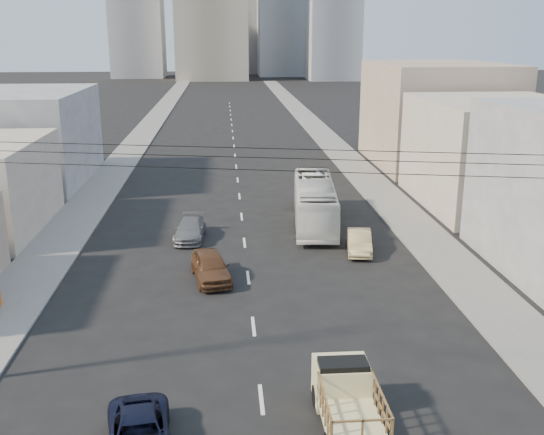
{
  "coord_description": "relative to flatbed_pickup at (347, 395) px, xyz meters",
  "views": [
    {
      "loc": [
        -1.15,
        -18.29,
        12.78
      ],
      "look_at": [
        1.27,
        13.58,
        3.5
      ],
      "focal_mm": 42.0,
      "sensor_mm": 36.0,
      "label": 1
    }
  ],
  "objects": [
    {
      "name": "flatbed_pickup",
      "position": [
        0.0,
        0.0,
        0.0
      ],
      "size": [
        1.95,
        4.41,
        1.9
      ],
      "color": "beige",
      "rests_on": "ground"
    },
    {
      "name": "midrise_back",
      "position": [
        3.21,
        199.72,
        20.91
      ],
      "size": [
        18.0,
        18.0,
        44.0
      ],
      "primitive_type": "cube",
      "color": "gray",
      "rests_on": "ground"
    },
    {
      "name": "sidewalk_left",
      "position": [
        -14.54,
        69.72,
        -1.03
      ],
      "size": [
        3.5,
        180.0,
        0.12
      ],
      "primitive_type": "cube",
      "color": "slate",
      "rests_on": "ground"
    },
    {
      "name": "bldg_left_far",
      "position": [
        -22.29,
        38.72,
        2.91
      ],
      "size": [
        12.0,
        16.0,
        8.0
      ],
      "primitive_type": "cube",
      "color": "gray",
      "rests_on": "ground"
    },
    {
      "name": "midrise_east",
      "position": [
        27.21,
        164.72,
        12.91
      ],
      "size": [
        14.0,
        14.0,
        28.0
      ],
      "primitive_type": "cube",
      "color": "gray",
      "rests_on": "ground"
    },
    {
      "name": "bldg_right_mid",
      "position": [
        16.71,
        27.72,
        2.91
      ],
      "size": [
        11.0,
        14.0,
        8.0
      ],
      "primitive_type": "cube",
      "color": "#B0A28E",
      "rests_on": "ground"
    },
    {
      "name": "overhead_wires",
      "position": [
        -2.79,
        1.22,
        7.87
      ],
      "size": [
        23.01,
        5.02,
        0.72
      ],
      "color": "black",
      "rests_on": "ground"
    },
    {
      "name": "midrise_nw",
      "position": [
        -28.79,
        179.72,
        15.91
      ],
      "size": [
        15.0,
        15.0,
        34.0
      ],
      "primitive_type": "cube",
      "color": "gray",
      "rests_on": "ground"
    },
    {
      "name": "sedan_brown",
      "position": [
        -4.8,
        13.57,
        -0.34
      ],
      "size": [
        2.55,
        4.67,
        1.51
      ],
      "primitive_type": "imported",
      "rotation": [
        0.0,
        0.0,
        0.18
      ],
      "color": "brown",
      "rests_on": "ground"
    },
    {
      "name": "ground",
      "position": [
        -2.79,
        -0.28,
        -1.09
      ],
      "size": [
        420.0,
        420.0,
        0.0
      ],
      "primitive_type": "plane",
      "color": "black",
      "rests_on": "ground"
    },
    {
      "name": "bldg_right_far",
      "position": [
        17.21,
        43.72,
        3.91
      ],
      "size": [
        12.0,
        16.0,
        10.0
      ],
      "primitive_type": "cube",
      "color": "tan",
      "rests_on": "ground"
    },
    {
      "name": "midrise_ne",
      "position": [
        15.21,
        184.72,
        18.91
      ],
      "size": [
        16.0,
        16.0,
        40.0
      ],
      "primitive_type": "cube",
      "color": "gray",
      "rests_on": "ground"
    },
    {
      "name": "sedan_tan",
      "position": [
        4.09,
        17.45,
        -0.44
      ],
      "size": [
        1.99,
        4.14,
        1.31
      ],
      "primitive_type": "imported",
      "rotation": [
        0.0,
        0.0,
        -0.16
      ],
      "color": "tan",
      "rests_on": "ground"
    },
    {
      "name": "sedan_grey",
      "position": [
        -6.24,
        20.76,
        -0.46
      ],
      "size": [
        2.1,
        4.52,
        1.28
      ],
      "primitive_type": "imported",
      "rotation": [
        0.0,
        0.0,
        -0.07
      ],
      "color": "slate",
      "rests_on": "ground"
    },
    {
      "name": "city_bus",
      "position": [
        2.21,
        23.52,
        0.47
      ],
      "size": [
        3.71,
        11.44,
        3.13
      ],
      "primitive_type": "imported",
      "rotation": [
        0.0,
        0.0,
        -0.1
      ],
      "color": "silver",
      "rests_on": "ground"
    },
    {
      "name": "sidewalk_right",
      "position": [
        8.96,
        69.72,
        -1.03
      ],
      "size": [
        3.5,
        180.0,
        0.12
      ],
      "primitive_type": "cube",
      "color": "slate",
      "rests_on": "ground"
    },
    {
      "name": "lane_dashes",
      "position": [
        -2.79,
        52.72,
        -1.09
      ],
      "size": [
        0.15,
        104.0,
        0.01
      ],
      "color": "silver",
      "rests_on": "ground"
    }
  ]
}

